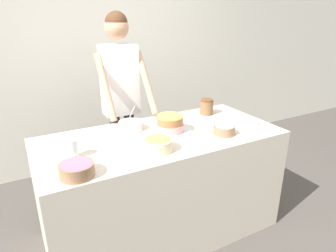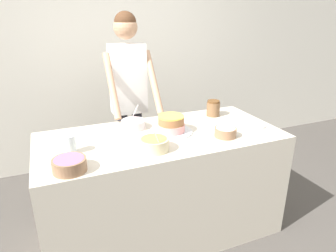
# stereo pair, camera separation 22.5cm
# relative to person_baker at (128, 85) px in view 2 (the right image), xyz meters

# --- Properties ---
(wall_back) EXTENTS (10.00, 0.05, 2.60)m
(wall_back) POSITION_rel_person_baker_xyz_m (0.05, 0.80, 0.17)
(wall_back) COLOR silver
(wall_back) RESTS_ON ground_plane
(counter) EXTENTS (1.86, 0.85, 0.89)m
(counter) POSITION_rel_person_baker_xyz_m (0.05, -0.73, -0.69)
(counter) COLOR beige
(counter) RESTS_ON ground_plane
(person_baker) EXTENTS (0.45, 0.48, 1.79)m
(person_baker) POSITION_rel_person_baker_xyz_m (0.00, 0.00, 0.00)
(person_baker) COLOR #2D2D38
(person_baker) RESTS_ON ground_plane
(cake) EXTENTS (0.34, 0.34, 0.14)m
(cake) POSITION_rel_person_baker_xyz_m (0.14, -0.71, -0.18)
(cake) COLOR silver
(cake) RESTS_ON counter
(frosting_bowl_white) EXTENTS (0.16, 0.16, 0.16)m
(frosting_bowl_white) POSITION_rel_person_baker_xyz_m (0.48, -0.95, -0.20)
(frosting_bowl_white) COLOR #936B4C
(frosting_bowl_white) RESTS_ON counter
(frosting_bowl_purple) EXTENTS (0.20, 0.20, 0.08)m
(frosting_bowl_purple) POSITION_rel_person_baker_xyz_m (-0.66, -1.04, -0.20)
(frosting_bowl_purple) COLOR #936B4C
(frosting_bowl_purple) RESTS_ON counter
(frosting_bowl_yellow) EXTENTS (0.21, 0.21, 0.18)m
(frosting_bowl_yellow) POSITION_rel_person_baker_xyz_m (-0.10, -0.96, -0.19)
(frosting_bowl_yellow) COLOR beige
(frosting_bowl_yellow) RESTS_ON counter
(frosting_bowl_pink) EXTENTS (0.19, 0.19, 0.18)m
(frosting_bowl_pink) POSITION_rel_person_baker_xyz_m (-0.11, -0.51, -0.20)
(frosting_bowl_pink) COLOR silver
(frosting_bowl_pink) RESTS_ON counter
(drinking_glass) EXTENTS (0.08, 0.08, 0.13)m
(drinking_glass) POSITION_rel_person_baker_xyz_m (-0.63, -0.79, -0.18)
(drinking_glass) COLOR silver
(drinking_glass) RESTS_ON counter
(ceramic_plate) EXTENTS (0.24, 0.24, 0.01)m
(ceramic_plate) POSITION_rel_person_baker_xyz_m (0.82, -0.82, -0.24)
(ceramic_plate) COLOR silver
(ceramic_plate) RESTS_ON counter
(stoneware_jar) EXTENTS (0.12, 0.12, 0.14)m
(stoneware_jar) POSITION_rel_person_baker_xyz_m (0.65, -0.48, -0.17)
(stoneware_jar) COLOR brown
(stoneware_jar) RESTS_ON counter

